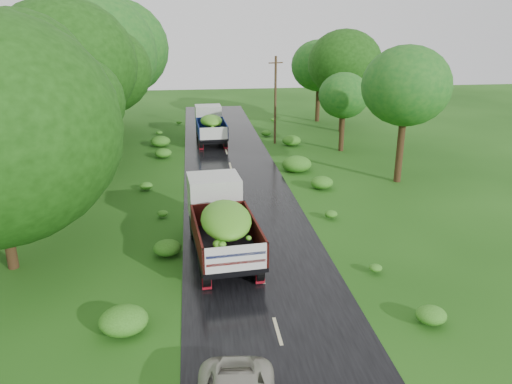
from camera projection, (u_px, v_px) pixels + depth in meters
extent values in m
plane|color=#17400D|center=(278.00, 331.00, 16.93)|extent=(120.00, 120.00, 0.00)
cube|color=black|center=(258.00, 263.00, 21.60)|extent=(6.50, 80.00, 0.02)
cube|color=#BFB78C|center=(278.00, 331.00, 16.92)|extent=(0.12, 1.60, 0.00)
cube|color=#BFB78C|center=(261.00, 274.00, 20.66)|extent=(0.12, 1.60, 0.00)
cube|color=#BFB78C|center=(250.00, 234.00, 24.40)|extent=(0.12, 1.60, 0.00)
cube|color=#BFB78C|center=(242.00, 205.00, 28.14)|extent=(0.12, 1.60, 0.00)
cube|color=#BFB78C|center=(235.00, 183.00, 31.88)|extent=(0.12, 1.60, 0.00)
cube|color=#BFB78C|center=(230.00, 166.00, 35.62)|extent=(0.12, 1.60, 0.00)
cube|color=#BFB78C|center=(226.00, 151.00, 39.37)|extent=(0.12, 1.60, 0.00)
cube|color=#BFB78C|center=(223.00, 140.00, 43.11)|extent=(0.12, 1.60, 0.00)
cube|color=#BFB78C|center=(220.00, 130.00, 46.85)|extent=(0.12, 1.60, 0.00)
cube|color=#BFB78C|center=(218.00, 121.00, 50.59)|extent=(0.12, 1.60, 0.00)
cube|color=#BFB78C|center=(216.00, 114.00, 54.33)|extent=(0.12, 1.60, 0.00)
cube|color=black|center=(222.00, 241.00, 22.09)|extent=(2.42, 6.32, 0.31)
cylinder|color=black|center=(194.00, 227.00, 24.00)|extent=(0.40, 1.12, 1.10)
cylinder|color=black|center=(237.00, 223.00, 24.43)|extent=(0.40, 1.12, 1.10)
cylinder|color=black|center=(202.00, 261.00, 20.64)|extent=(0.40, 1.12, 1.10)
cylinder|color=black|center=(252.00, 256.00, 21.06)|extent=(0.40, 1.12, 1.10)
cylinder|color=black|center=(206.00, 274.00, 19.60)|extent=(0.40, 1.12, 1.10)
cylinder|color=black|center=(258.00, 268.00, 20.03)|extent=(0.40, 1.12, 1.10)
cube|color=maroon|center=(207.00, 284.00, 19.34)|extent=(0.38, 0.08, 0.49)
cube|color=maroon|center=(260.00, 278.00, 19.77)|extent=(0.38, 0.08, 0.49)
cube|color=silver|center=(214.00, 197.00, 23.96)|extent=(2.59, 2.28, 2.08)
cube|color=black|center=(227.00, 247.00, 20.95)|extent=(2.92, 4.91, 0.18)
cube|color=#4F130E|center=(197.00, 236.00, 20.50)|extent=(0.49, 4.70, 1.04)
cube|color=#4F130E|center=(255.00, 231.00, 20.99)|extent=(0.49, 4.70, 1.04)
cube|color=#4F130E|center=(218.00, 213.00, 22.88)|extent=(2.52, 0.30, 1.04)
cube|color=silver|center=(236.00, 259.00, 18.61)|extent=(2.52, 0.30, 1.04)
ellipsoid|color=#368E19|center=(226.00, 219.00, 20.53)|extent=(2.45, 4.13, 1.10)
cube|color=black|center=(211.00, 134.00, 42.21)|extent=(1.96, 5.76, 0.28)
cylinder|color=black|center=(198.00, 131.00, 44.04)|extent=(0.32, 1.02, 1.01)
cylinder|color=black|center=(220.00, 131.00, 44.34)|extent=(0.32, 1.02, 1.01)
cylinder|color=black|center=(200.00, 140.00, 40.90)|extent=(0.32, 1.02, 1.01)
cylinder|color=black|center=(224.00, 139.00, 41.21)|extent=(0.32, 1.02, 1.01)
cylinder|color=black|center=(201.00, 143.00, 39.94)|extent=(0.32, 1.02, 1.01)
cylinder|color=black|center=(225.00, 142.00, 40.25)|extent=(0.32, 1.02, 1.01)
cube|color=maroon|center=(201.00, 147.00, 39.70)|extent=(0.35, 0.05, 0.46)
cube|color=maroon|center=(226.00, 146.00, 40.00)|extent=(0.35, 0.05, 0.46)
cube|color=silver|center=(208.00, 116.00, 43.96)|extent=(2.30, 2.00, 1.92)
cube|color=black|center=(212.00, 135.00, 41.15)|extent=(2.49, 4.43, 0.16)
cube|color=navy|center=(198.00, 128.00, 40.79)|extent=(0.24, 4.35, 0.96)
cube|color=navy|center=(225.00, 127.00, 41.14)|extent=(0.24, 4.35, 0.96)
cube|color=navy|center=(209.00, 123.00, 42.95)|extent=(2.33, 0.17, 0.96)
cube|color=silver|center=(214.00, 134.00, 38.98)|extent=(2.33, 0.17, 0.96)
ellipsoid|color=#368E19|center=(211.00, 121.00, 40.76)|extent=(2.09, 3.73, 1.01)
cylinder|color=#382616|center=(275.00, 101.00, 40.78)|extent=(0.25, 0.25, 7.13)
cube|color=#382616|center=(276.00, 63.00, 39.78)|extent=(1.22, 0.46, 0.09)
cylinder|color=black|center=(0.00, 193.00, 20.11)|extent=(0.44, 0.44, 6.78)
cylinder|color=black|center=(27.00, 143.00, 24.33)|extent=(0.48, 0.48, 8.52)
ellipsoid|color=#133A0B|center=(17.00, 75.00, 23.25)|extent=(3.69, 3.69, 3.32)
cylinder|color=black|center=(76.00, 142.00, 29.54)|extent=(0.43, 0.43, 6.17)
ellipsoid|color=#133A0B|center=(71.00, 102.00, 28.75)|extent=(3.50, 3.50, 3.15)
cylinder|color=black|center=(70.00, 110.00, 33.88)|extent=(0.48, 0.48, 8.13)
ellipsoid|color=#133A0B|center=(64.00, 64.00, 32.85)|extent=(4.37, 4.37, 3.93)
cylinder|color=black|center=(106.00, 107.00, 37.94)|extent=(0.45, 0.45, 7.18)
ellipsoid|color=#133A0B|center=(103.00, 70.00, 37.04)|extent=(3.80, 3.80, 3.42)
cylinder|color=black|center=(91.00, 91.00, 42.83)|extent=(0.47, 0.47, 8.10)
ellipsoid|color=#133A0B|center=(87.00, 54.00, 41.80)|extent=(4.83, 4.83, 4.35)
cylinder|color=black|center=(117.00, 83.00, 47.30)|extent=(0.48, 0.48, 8.29)
ellipsoid|color=#133A0B|center=(114.00, 48.00, 46.25)|extent=(4.51, 4.51, 4.05)
cylinder|color=black|center=(402.00, 129.00, 31.15)|extent=(0.45, 0.45, 6.95)
ellipsoid|color=#155519|center=(406.00, 86.00, 30.27)|extent=(3.29, 3.29, 2.96)
cylinder|color=black|center=(342.00, 120.00, 38.88)|extent=(0.40, 0.40, 4.97)
ellipsoid|color=#155519|center=(344.00, 95.00, 38.25)|extent=(2.79, 2.79, 2.51)
cylinder|color=black|center=(343.00, 93.00, 45.21)|extent=(0.45, 0.45, 6.99)
ellipsoid|color=#155519|center=(345.00, 63.00, 44.32)|extent=(3.63, 3.63, 3.27)
cylinder|color=black|center=(318.00, 90.00, 49.79)|extent=(0.43, 0.43, 6.28)
ellipsoid|color=#155519|center=(319.00, 66.00, 48.99)|extent=(3.33, 3.33, 3.00)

